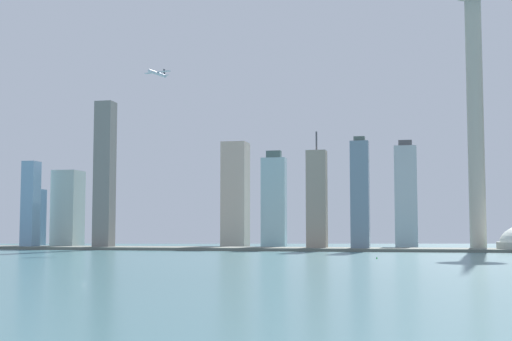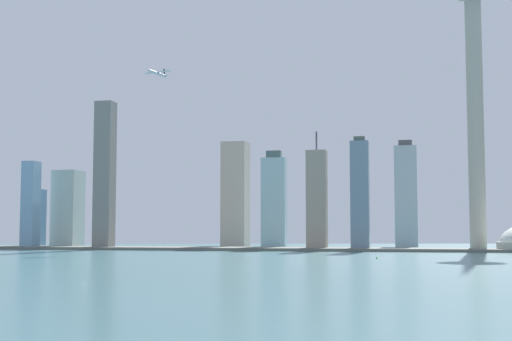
{
  "view_description": "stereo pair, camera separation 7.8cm",
  "coord_description": "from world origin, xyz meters",
  "px_view_note": "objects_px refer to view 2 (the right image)",
  "views": [
    {
      "loc": [
        121.96,
        -249.06,
        19.12
      ],
      "look_at": [
        -25.35,
        393.25,
        72.76
      ],
      "focal_mm": 51.08,
      "sensor_mm": 36.0,
      "label": 1
    },
    {
      "loc": [
        122.03,
        -249.04,
        19.12
      ],
      "look_at": [
        -25.35,
        393.25,
        72.76
      ],
      "focal_mm": 51.08,
      "sensor_mm": 36.0,
      "label": 2
    }
  ],
  "objects_px": {
    "observation_tower": "(474,67)",
    "skyscraper_8": "(31,205)",
    "airplane": "(157,73)",
    "channel_buoy_0": "(377,258)",
    "skyscraper_4": "(68,209)",
    "skyscraper_1": "(274,202)",
    "skyscraper_5": "(235,195)",
    "skyscraper_6": "(406,196)",
    "skyscraper_7": "(360,195)",
    "skyscraper_10": "(317,200)",
    "skyscraper_3": "(34,219)",
    "skyscraper_9": "(105,175)"
  },
  "relations": [
    {
      "from": "skyscraper_1",
      "to": "skyscraper_3",
      "type": "distance_m",
      "value": 251.89
    },
    {
      "from": "airplane",
      "to": "channel_buoy_0",
      "type": "bearing_deg",
      "value": 67.89
    },
    {
      "from": "skyscraper_1",
      "to": "skyscraper_4",
      "type": "relative_size",
      "value": 1.22
    },
    {
      "from": "skyscraper_4",
      "to": "skyscraper_6",
      "type": "distance_m",
      "value": 352.12
    },
    {
      "from": "skyscraper_4",
      "to": "skyscraper_5",
      "type": "relative_size",
      "value": 0.71
    },
    {
      "from": "skyscraper_4",
      "to": "skyscraper_8",
      "type": "distance_m",
      "value": 41.27
    },
    {
      "from": "skyscraper_5",
      "to": "channel_buoy_0",
      "type": "height_order",
      "value": "skyscraper_5"
    },
    {
      "from": "skyscraper_6",
      "to": "channel_buoy_0",
      "type": "distance_m",
      "value": 292.66
    },
    {
      "from": "skyscraper_3",
      "to": "skyscraper_4",
      "type": "relative_size",
      "value": 0.76
    },
    {
      "from": "skyscraper_5",
      "to": "airplane",
      "type": "distance_m",
      "value": 166.0
    },
    {
      "from": "skyscraper_7",
      "to": "skyscraper_9",
      "type": "bearing_deg",
      "value": 179.84
    },
    {
      "from": "skyscraper_7",
      "to": "skyscraper_3",
      "type": "bearing_deg",
      "value": 174.84
    },
    {
      "from": "skyscraper_1",
      "to": "airplane",
      "type": "xyz_separation_m",
      "value": [
        -95.76,
        -76.25,
        118.61
      ]
    },
    {
      "from": "channel_buoy_0",
      "to": "skyscraper_9",
      "type": "bearing_deg",
      "value": 147.84
    },
    {
      "from": "channel_buoy_0",
      "to": "airplane",
      "type": "height_order",
      "value": "airplane"
    },
    {
      "from": "skyscraper_6",
      "to": "skyscraper_7",
      "type": "distance_m",
      "value": 122.81
    },
    {
      "from": "observation_tower",
      "to": "skyscraper_6",
      "type": "height_order",
      "value": "observation_tower"
    },
    {
      "from": "skyscraper_5",
      "to": "channel_buoy_0",
      "type": "relative_size",
      "value": 74.53
    },
    {
      "from": "skyscraper_1",
      "to": "skyscraper_5",
      "type": "distance_m",
      "value": 64.79
    },
    {
      "from": "skyscraper_1",
      "to": "skyscraper_5",
      "type": "height_order",
      "value": "skyscraper_5"
    },
    {
      "from": "skyscraper_6",
      "to": "skyscraper_9",
      "type": "relative_size",
      "value": 0.78
    },
    {
      "from": "skyscraper_9",
      "to": "skyscraper_10",
      "type": "bearing_deg",
      "value": 2.54
    },
    {
      "from": "skyscraper_7",
      "to": "skyscraper_8",
      "type": "xyz_separation_m",
      "value": [
        -326.98,
        0.34,
        -6.46
      ]
    },
    {
      "from": "observation_tower",
      "to": "skyscraper_8",
      "type": "bearing_deg",
      "value": -174.09
    },
    {
      "from": "airplane",
      "to": "skyscraper_6",
      "type": "bearing_deg",
      "value": 135.0
    },
    {
      "from": "skyscraper_1",
      "to": "skyscraper_4",
      "type": "bearing_deg",
      "value": -175.18
    },
    {
      "from": "skyscraper_1",
      "to": "channel_buoy_0",
      "type": "distance_m",
      "value": 255.08
    },
    {
      "from": "observation_tower",
      "to": "skyscraper_10",
      "type": "bearing_deg",
      "value": -166.38
    },
    {
      "from": "skyscraper_6",
      "to": "skyscraper_1",
      "type": "bearing_deg",
      "value": -153.34
    },
    {
      "from": "channel_buoy_0",
      "to": "airplane",
      "type": "relative_size",
      "value": 0.05
    },
    {
      "from": "skyscraper_1",
      "to": "skyscraper_4",
      "type": "distance_m",
      "value": 215.19
    },
    {
      "from": "skyscraper_3",
      "to": "skyscraper_7",
      "type": "height_order",
      "value": "skyscraper_7"
    },
    {
      "from": "observation_tower",
      "to": "skyscraper_8",
      "type": "distance_m",
      "value": 452.01
    },
    {
      "from": "skyscraper_6",
      "to": "observation_tower",
      "type": "bearing_deg",
      "value": -47.29
    },
    {
      "from": "skyscraper_6",
      "to": "skyscraper_7",
      "type": "xyz_separation_m",
      "value": [
        -38.04,
        -116.71,
        -4.01
      ]
    },
    {
      "from": "skyscraper_5",
      "to": "skyscraper_7",
      "type": "bearing_deg",
      "value": -33.55
    },
    {
      "from": "observation_tower",
      "to": "skyscraper_5",
      "type": "distance_m",
      "value": 274.11
    },
    {
      "from": "skyscraper_3",
      "to": "skyscraper_5",
      "type": "xyz_separation_m",
      "value": [
        200.42,
        61.95,
        25.61
      ]
    },
    {
      "from": "skyscraper_7",
      "to": "skyscraper_8",
      "type": "height_order",
      "value": "skyscraper_7"
    },
    {
      "from": "skyscraper_10",
      "to": "skyscraper_8",
      "type": "bearing_deg",
      "value": -178.09
    },
    {
      "from": "skyscraper_4",
      "to": "skyscraper_10",
      "type": "xyz_separation_m",
      "value": [
        263.52,
        -24.56,
        6.15
      ]
    },
    {
      "from": "skyscraper_1",
      "to": "skyscraper_6",
      "type": "bearing_deg",
      "value": 26.66
    },
    {
      "from": "airplane",
      "to": "skyscraper_4",
      "type": "bearing_deg",
      "value": -103.26
    },
    {
      "from": "skyscraper_9",
      "to": "skyscraper_5",
      "type": "bearing_deg",
      "value": 40.35
    },
    {
      "from": "skyscraper_4",
      "to": "airplane",
      "type": "relative_size",
      "value": 2.83
    },
    {
      "from": "observation_tower",
      "to": "skyscraper_9",
      "type": "distance_m",
      "value": 368.59
    },
    {
      "from": "skyscraper_1",
      "to": "skyscraper_10",
      "type": "height_order",
      "value": "skyscraper_10"
    },
    {
      "from": "skyscraper_3",
      "to": "skyscraper_8",
      "type": "xyz_separation_m",
      "value": [
        13.16,
        -30.37,
        13.17
      ]
    },
    {
      "from": "channel_buoy_0",
      "to": "airplane",
      "type": "distance_m",
      "value": 304.77
    },
    {
      "from": "skyscraper_4",
      "to": "skyscraper_7",
      "type": "height_order",
      "value": "skyscraper_7"
    }
  ]
}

